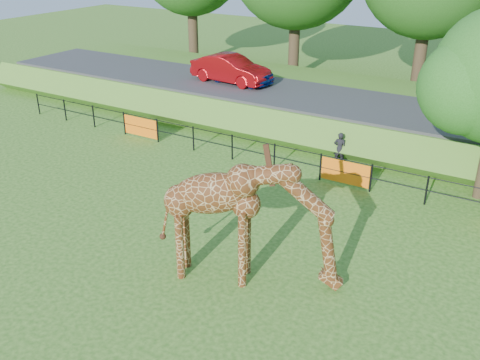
{
  "coord_description": "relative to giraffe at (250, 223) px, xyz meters",
  "views": [
    {
      "loc": [
        9.09,
        -9.71,
        8.73
      ],
      "look_at": [
        1.59,
        2.7,
        2.0
      ],
      "focal_mm": 40.0,
      "sensor_mm": 36.0,
      "label": 1
    }
  ],
  "objects": [
    {
      "name": "car_blue",
      "position": [
        -8.41,
        13.42,
        0.27
      ],
      "size": [
        3.88,
        1.88,
        1.28
      ],
      "primitive_type": "imported",
      "rotation": [
        0.0,
        0.0,
        1.47
      ],
      "color": "#163DB3",
      "rests_on": "road"
    },
    {
      "name": "perimeter_fence",
      "position": [
        -2.97,
        7.06,
        -1.24
      ],
      "size": [
        28.07,
        0.1,
        1.1
      ],
      "primitive_type": null,
      "color": "black",
      "rests_on": "ground"
    },
    {
      "name": "visitor",
      "position": [
        -0.94,
        8.92,
        -1.1
      ],
      "size": [
        0.57,
        0.44,
        1.37
      ],
      "primitive_type": "imported",
      "rotation": [
        0.0,
        0.0,
        3.39
      ],
      "color": "black",
      "rests_on": "ground"
    },
    {
      "name": "road",
      "position": [
        -2.97,
        13.06,
        -0.43
      ],
      "size": [
        40.0,
        5.0,
        0.12
      ],
      "primitive_type": "cube",
      "color": "#313134",
      "rests_on": "embankment"
    },
    {
      "name": "car_red",
      "position": [
        -8.88,
        13.21,
        0.36
      ],
      "size": [
        4.57,
        1.97,
        1.46
      ],
      "primitive_type": "imported",
      "rotation": [
        0.0,
        0.0,
        1.48
      ],
      "color": "#A00B0F",
      "rests_on": "road"
    },
    {
      "name": "ground",
      "position": [
        -2.97,
        -0.94,
        -1.79
      ],
      "size": [
        90.0,
        90.0,
        0.0
      ],
      "primitive_type": "plane",
      "color": "#2A5D17",
      "rests_on": "ground"
    },
    {
      "name": "embankment",
      "position": [
        -2.97,
        14.56,
        -1.14
      ],
      "size": [
        40.0,
        9.0,
        1.3
      ],
      "primitive_type": "cube",
      "color": "#2A5D17",
      "rests_on": "ground"
    },
    {
      "name": "giraffe",
      "position": [
        0.0,
        0.0,
        0.0
      ],
      "size": [
        5.02,
        2.54,
        3.57
      ],
      "primitive_type": null,
      "rotation": [
        0.0,
        0.0,
        0.34
      ],
      "color": "#542A11",
      "rests_on": "ground"
    }
  ]
}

